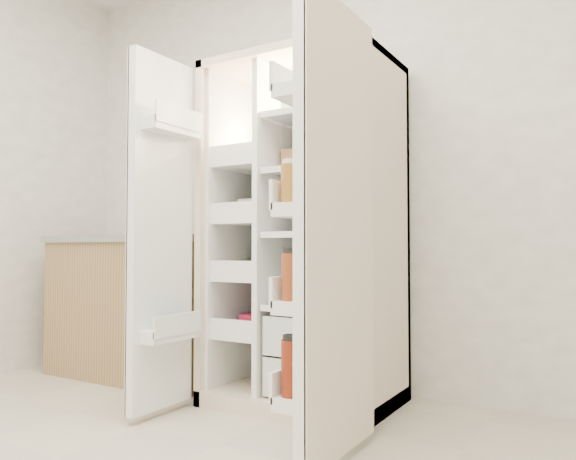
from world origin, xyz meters
The scene contains 5 objects.
wall_back centered at (0.00, 2.00, 1.35)m, with size 4.00×0.02×2.70m, color white.
refrigerator centered at (0.03, 1.65, 0.74)m, with size 0.92×0.70×1.80m.
freezer_door centered at (-0.49, 1.05, 0.89)m, with size 0.15×0.40×1.72m.
fridge_door centered at (0.49, 0.96, 0.87)m, with size 0.17×0.58×1.72m.
kitchen_counter centered at (-1.18, 1.61, 0.45)m, with size 1.23×0.65×0.89m.
Camera 1 is at (1.42, -0.92, 0.81)m, focal length 34.00 mm.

